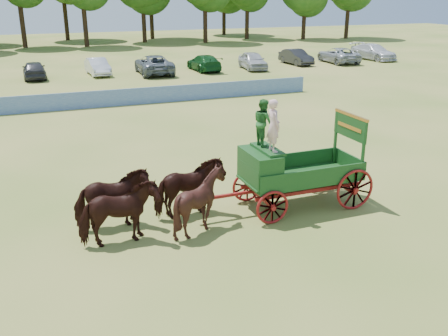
% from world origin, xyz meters
% --- Properties ---
extents(ground, '(160.00, 160.00, 0.00)m').
position_xyz_m(ground, '(0.00, 0.00, 0.00)').
color(ground, '#A18C48').
rests_on(ground, ground).
extents(horse_lead_left, '(2.28, 1.14, 1.88)m').
position_xyz_m(horse_lead_left, '(-4.43, -0.32, 0.94)').
color(horse_lead_left, black).
rests_on(horse_lead_left, ground).
extents(horse_lead_right, '(2.24, 1.05, 1.88)m').
position_xyz_m(horse_lead_right, '(-4.43, 0.78, 0.94)').
color(horse_lead_right, black).
rests_on(horse_lead_right, ground).
extents(horse_wheel_left, '(2.01, 1.87, 1.88)m').
position_xyz_m(horse_wheel_left, '(-2.03, -0.32, 0.94)').
color(horse_wheel_left, black).
rests_on(horse_wheel_left, ground).
extents(horse_wheel_right, '(2.36, 1.36, 1.88)m').
position_xyz_m(horse_wheel_right, '(-2.03, 0.78, 0.94)').
color(horse_wheel_right, black).
rests_on(horse_wheel_right, ground).
extents(farm_dray, '(5.99, 2.00, 3.78)m').
position_xyz_m(farm_dray, '(0.93, 0.25, 1.63)').
color(farm_dray, maroon).
rests_on(farm_dray, ground).
extents(sponsor_banner, '(26.00, 0.08, 1.05)m').
position_xyz_m(sponsor_banner, '(-1.00, 18.00, 0.53)').
color(sponsor_banner, '#1B4496').
rests_on(sponsor_banner, ground).
extents(parked_cars, '(56.35, 7.20, 1.64)m').
position_xyz_m(parked_cars, '(3.05, 30.01, 0.76)').
color(parked_cars, silver).
rests_on(parked_cars, ground).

